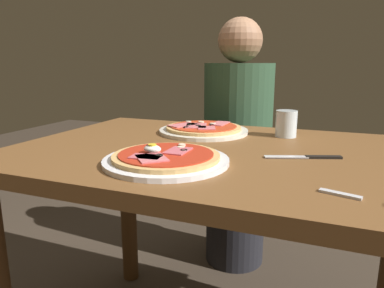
# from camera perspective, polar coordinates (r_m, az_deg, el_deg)

# --- Properties ---
(dining_table) EXTENTS (1.17, 0.79, 0.74)m
(dining_table) POSITION_cam_1_polar(r_m,az_deg,el_deg) (1.04, 4.26, -7.25)
(dining_table) COLOR brown
(dining_table) RESTS_ON ground
(pizza_foreground) EXTENTS (0.31, 0.31, 0.05)m
(pizza_foreground) POSITION_cam_1_polar(r_m,az_deg,el_deg) (0.86, -4.25, -2.33)
(pizza_foreground) COLOR white
(pizza_foreground) RESTS_ON dining_table
(pizza_across_left) EXTENTS (0.31, 0.31, 0.03)m
(pizza_across_left) POSITION_cam_1_polar(r_m,az_deg,el_deg) (1.23, 1.86, 2.38)
(pizza_across_left) COLOR silver
(pizza_across_left) RESTS_ON dining_table
(water_glass_near) EXTENTS (0.07, 0.07, 0.09)m
(water_glass_near) POSITION_cam_1_polar(r_m,az_deg,el_deg) (1.20, 14.96, 2.91)
(water_glass_near) COLOR silver
(water_glass_near) RESTS_ON dining_table
(fork) EXTENTS (0.16, 0.06, 0.00)m
(fork) POSITION_cam_1_polar(r_m,az_deg,el_deg) (0.70, 25.07, -7.85)
(fork) COLOR silver
(fork) RESTS_ON dining_table
(knife) EXTENTS (0.19, 0.08, 0.01)m
(knife) POSITION_cam_1_polar(r_m,az_deg,el_deg) (0.95, 18.30, -2.01)
(knife) COLOR silver
(knife) RESTS_ON dining_table
(diner_person) EXTENTS (0.32, 0.32, 1.18)m
(diner_person) POSITION_cam_1_polar(r_m,az_deg,el_deg) (1.71, 7.28, -1.38)
(diner_person) COLOR black
(diner_person) RESTS_ON ground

